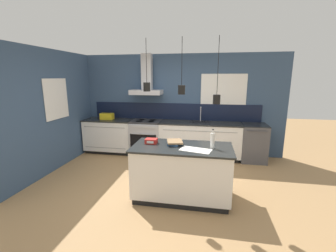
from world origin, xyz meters
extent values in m
plane|color=#A87F51|center=(0.00, 0.00, 0.00)|extent=(16.00, 16.00, 0.00)
cube|color=#354C6B|center=(0.00, 2.03, 1.30)|extent=(5.60, 0.06, 2.60)
cube|color=black|center=(0.00, 1.99, 1.12)|extent=(4.42, 0.02, 0.43)
cube|color=white|center=(1.25, 1.99, 1.62)|extent=(1.12, 0.01, 0.96)
cube|color=black|center=(1.25, 1.99, 1.62)|extent=(1.04, 0.01, 0.88)
cube|color=#B5B5BA|center=(-0.69, 1.77, 1.64)|extent=(0.80, 0.46, 0.12)
cube|color=#B5B5BA|center=(-0.69, 1.86, 2.15)|extent=(0.26, 0.20, 0.90)
cylinder|color=black|center=(-0.08, -0.36, 2.27)|extent=(0.01, 0.01, 0.66)
cylinder|color=black|center=(-0.08, -0.36, 1.87)|extent=(0.11, 0.11, 0.14)
sphere|color=#F9D18C|center=(-0.08, -0.36, 1.87)|extent=(0.06, 0.06, 0.06)
cylinder|color=black|center=(0.48, -0.39, 2.25)|extent=(0.01, 0.01, 0.70)
cylinder|color=black|center=(0.48, -0.39, 1.83)|extent=(0.11, 0.11, 0.14)
sphere|color=#F9D18C|center=(0.48, -0.39, 1.83)|extent=(0.06, 0.06, 0.06)
cylinder|color=black|center=(1.01, -0.39, 2.18)|extent=(0.01, 0.01, 0.84)
cylinder|color=black|center=(1.01, -0.39, 1.69)|extent=(0.11, 0.11, 0.14)
sphere|color=#F9D18C|center=(1.01, -0.39, 1.69)|extent=(0.06, 0.06, 0.06)
cube|color=#354C6B|center=(-2.43, 0.70, 1.30)|extent=(0.06, 3.80, 2.60)
cube|color=white|center=(-2.39, 0.55, 1.55)|extent=(0.01, 0.76, 0.88)
cube|color=black|center=(-2.39, 0.55, 1.55)|extent=(0.01, 0.68, 0.80)
cube|color=black|center=(-1.72, 1.72, 0.04)|extent=(1.24, 0.56, 0.09)
cube|color=white|center=(-1.72, 1.69, 0.48)|extent=(1.27, 0.62, 0.79)
cube|color=gray|center=(-1.72, 1.38, 0.76)|extent=(1.12, 0.01, 0.01)
cube|color=gray|center=(-1.72, 1.38, 0.21)|extent=(1.12, 0.01, 0.01)
cube|color=#232626|center=(-1.72, 1.69, 0.90)|extent=(1.30, 0.64, 0.03)
cube|color=black|center=(0.70, 1.72, 0.04)|extent=(1.94, 0.56, 0.09)
cube|color=white|center=(0.70, 1.69, 0.48)|extent=(2.00, 0.62, 0.79)
cube|color=gray|center=(0.70, 1.38, 0.76)|extent=(1.76, 0.01, 0.01)
cube|color=gray|center=(0.70, 1.38, 0.21)|extent=(1.76, 0.01, 0.01)
cube|color=#232626|center=(0.70, 1.69, 0.90)|extent=(2.02, 0.64, 0.03)
cube|color=#262628|center=(0.70, 1.74, 0.91)|extent=(0.48, 0.34, 0.01)
cylinder|color=#B5B5BA|center=(0.70, 1.87, 1.09)|extent=(0.02, 0.02, 0.36)
sphere|color=#B5B5BA|center=(0.70, 1.87, 1.27)|extent=(0.03, 0.03, 0.03)
cylinder|color=#B5B5BA|center=(0.70, 1.81, 1.25)|extent=(0.02, 0.12, 0.02)
cube|color=#B5B5BA|center=(-0.69, 1.69, 0.43)|extent=(0.78, 0.62, 0.87)
cube|color=black|center=(-0.69, 1.37, 0.40)|extent=(0.67, 0.02, 0.44)
cylinder|color=#B5B5BA|center=(-0.69, 1.35, 0.63)|extent=(0.58, 0.02, 0.02)
cube|color=#B5B5BA|center=(-0.69, 1.37, 0.82)|extent=(0.67, 0.02, 0.07)
cube|color=#2D2D30|center=(-0.69, 1.69, 0.89)|extent=(0.78, 0.60, 0.04)
cylinder|color=black|center=(-0.85, 1.80, 0.91)|extent=(0.17, 0.17, 0.00)
cylinder|color=black|center=(-0.53, 1.80, 0.91)|extent=(0.17, 0.17, 0.00)
cylinder|color=black|center=(-0.85, 1.58, 0.91)|extent=(0.17, 0.17, 0.00)
cylinder|color=black|center=(-0.53, 1.58, 0.91)|extent=(0.17, 0.17, 0.00)
cube|color=#4C4C51|center=(2.00, 1.69, 0.45)|extent=(0.59, 0.62, 0.89)
cube|color=black|center=(2.00, 1.69, 0.90)|extent=(0.59, 0.62, 0.02)
cylinder|color=#4C4C51|center=(2.00, 1.36, 0.82)|extent=(0.44, 0.02, 0.02)
cube|color=black|center=(0.49, -0.36, 0.04)|extent=(1.52, 0.75, 0.09)
cube|color=white|center=(0.49, -0.36, 0.48)|extent=(1.58, 0.78, 0.79)
cube|color=#232626|center=(0.49, -0.36, 0.90)|extent=(1.63, 0.83, 0.03)
cylinder|color=silver|center=(0.98, -0.37, 1.03)|extent=(0.07, 0.07, 0.25)
cylinder|color=silver|center=(0.98, -0.37, 1.19)|extent=(0.03, 0.03, 0.06)
cylinder|color=#262628|center=(0.98, -0.37, 1.22)|extent=(0.03, 0.03, 0.01)
cube|color=#335684|center=(0.36, -0.26, 0.93)|extent=(0.22, 0.32, 0.04)
cube|color=olive|center=(0.36, -0.27, 0.96)|extent=(0.31, 0.35, 0.03)
cube|color=red|center=(-0.05, -0.27, 0.95)|extent=(0.20, 0.15, 0.08)
cube|color=white|center=(-0.05, -0.35, 0.95)|extent=(0.12, 0.01, 0.04)
cube|color=silver|center=(0.72, -0.51, 0.91)|extent=(0.52, 0.36, 0.01)
cube|color=gold|center=(-1.78, 1.69, 0.99)|extent=(0.34, 0.18, 0.16)
cylinder|color=black|center=(-1.78, 1.69, 1.09)|extent=(0.20, 0.02, 0.02)
camera|label=1|loc=(0.89, -3.85, 2.02)|focal=24.00mm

